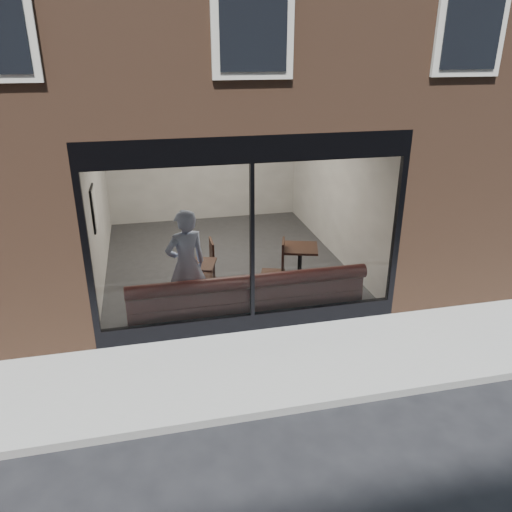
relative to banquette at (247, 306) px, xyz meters
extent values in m
plane|color=black|center=(0.00, -2.45, -0.23)|extent=(120.00, 120.00, 0.00)
cube|color=gray|center=(0.00, -1.45, -0.22)|extent=(40.00, 2.00, 0.01)
cube|color=gray|center=(0.00, -2.50, -0.17)|extent=(40.00, 0.10, 0.12)
cube|color=brown|center=(-3.75, 5.55, 1.38)|extent=(2.50, 12.00, 3.20)
cube|color=brown|center=(3.75, 5.55, 1.38)|extent=(2.50, 12.00, 3.20)
cube|color=brown|center=(0.00, 8.55, 1.38)|extent=(5.00, 6.00, 3.20)
plane|color=#2D2D30|center=(0.00, 2.55, -0.21)|extent=(6.00, 6.00, 0.00)
plane|color=white|center=(0.00, 2.55, 2.97)|extent=(6.00, 6.00, 0.00)
plane|color=beige|center=(0.00, 5.54, 1.37)|extent=(5.00, 0.00, 5.00)
plane|color=beige|center=(-2.49, 2.55, 1.37)|extent=(0.00, 6.00, 6.00)
plane|color=beige|center=(2.49, 2.55, 1.37)|extent=(0.00, 6.00, 6.00)
cube|color=black|center=(0.00, -0.40, -0.08)|extent=(5.00, 0.10, 0.30)
cube|color=black|center=(0.00, -0.40, 2.77)|extent=(5.00, 0.10, 0.40)
cube|color=black|center=(0.00, -0.40, 1.32)|extent=(0.06, 0.10, 2.50)
plane|color=white|center=(0.00, -0.43, 1.33)|extent=(4.80, 0.00, 4.80)
cube|color=#3B1515|center=(0.00, 0.00, 0.00)|extent=(4.00, 0.55, 0.45)
imported|color=#A3B5DF|center=(-0.98, 0.31, 0.75)|extent=(0.81, 0.65, 1.94)
cube|color=black|center=(-0.73, 0.82, 0.52)|extent=(0.74, 0.74, 0.04)
cube|color=black|center=(1.30, 1.16, 0.52)|extent=(0.83, 0.83, 0.04)
cube|color=black|center=(-0.59, 1.40, 0.01)|extent=(0.47, 0.47, 0.04)
cube|color=black|center=(0.76, 1.15, 0.01)|extent=(0.58, 0.58, 0.04)
cube|color=white|center=(-2.45, 1.54, 1.47)|extent=(0.02, 0.54, 0.72)
camera|label=1|loc=(-1.54, -7.43, 4.14)|focal=35.00mm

